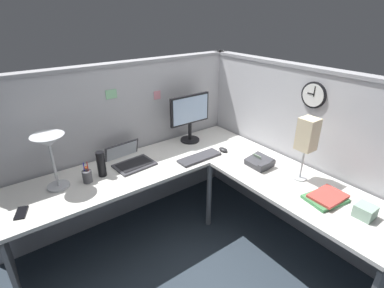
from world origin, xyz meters
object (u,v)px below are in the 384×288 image
object	(u,v)px
office_phone	(260,163)
book_stack	(326,198)
desk_lamp_dome	(49,145)
thermos_flask	(101,164)
keyboard	(200,157)
desk_lamp_paper	(307,136)
computer_mouse	(223,150)
monitor	(190,115)
pen_cup	(87,176)
wall_clock	(314,95)
laptop	(129,159)
cell_phone	(21,213)
tissue_box	(365,211)

from	to	relation	value
office_phone	book_stack	world-z (taller)	office_phone
desk_lamp_dome	thermos_flask	size ratio (longest dim) A/B	2.02
keyboard	desk_lamp_paper	size ratio (longest dim) A/B	0.81
thermos_flask	keyboard	bearing A→B (deg)	-16.25
computer_mouse	office_phone	size ratio (longest dim) A/B	0.50
monitor	keyboard	xyz separation A→B (m)	(-0.17, -0.38, -0.28)
computer_mouse	pen_cup	bearing A→B (deg)	169.18
monitor	wall_clock	xyz separation A→B (m)	(0.54, -1.00, 0.34)
office_phone	wall_clock	bearing A→B (deg)	-27.07
keyboard	pen_cup	distance (m)	1.00
monitor	laptop	world-z (taller)	monitor
cell_phone	office_phone	distance (m)	1.90
pen_cup	wall_clock	xyz separation A→B (m)	(1.68, -0.84, 0.58)
monitor	pen_cup	world-z (taller)	monitor
monitor	computer_mouse	distance (m)	0.50
laptop	wall_clock	size ratio (longest dim) A/B	1.85
monitor	cell_phone	xyz separation A→B (m)	(-1.65, -0.28, -0.29)
desk_lamp_dome	monitor	bearing A→B (deg)	3.84
cell_phone	desk_lamp_paper	distance (m)	2.16
laptop	keyboard	world-z (taller)	laptop
office_phone	tissue_box	xyz separation A→B (m)	(0.03, -0.89, 0.01)
tissue_box	cell_phone	bearing A→B (deg)	142.51
desk_lamp_dome	thermos_flask	xyz separation A→B (m)	(0.35, -0.04, -0.25)
computer_mouse	desk_lamp_paper	world-z (taller)	desk_lamp_paper
office_phone	wall_clock	world-z (taller)	wall_clock
desk_lamp_paper	cell_phone	bearing A→B (deg)	155.74
office_phone	book_stack	xyz separation A→B (m)	(0.01, -0.63, -0.02)
computer_mouse	desk_lamp_paper	distance (m)	0.86
desk_lamp_dome	pen_cup	bearing A→B (deg)	-16.74
book_stack	desk_lamp_paper	world-z (taller)	desk_lamp_paper
monitor	book_stack	distance (m)	1.49
cell_phone	desk_lamp_paper	bearing A→B (deg)	-4.29
cell_phone	wall_clock	bearing A→B (deg)	1.78
pen_cup	cell_phone	distance (m)	0.53
monitor	thermos_flask	bearing A→B (deg)	-172.59
computer_mouse	cell_phone	world-z (taller)	computer_mouse
laptop	book_stack	bearing A→B (deg)	-57.16
computer_mouse	thermos_flask	world-z (taller)	thermos_flask
desk_lamp_dome	tissue_box	size ratio (longest dim) A/B	3.71
computer_mouse	pen_cup	xyz separation A→B (m)	(-1.26, 0.24, 0.04)
computer_mouse	wall_clock	size ratio (longest dim) A/B	0.47
book_stack	laptop	bearing A→B (deg)	122.84
monitor	pen_cup	distance (m)	1.18
monitor	desk_lamp_paper	world-z (taller)	desk_lamp_paper
cell_phone	tissue_box	distance (m)	2.35
keyboard	computer_mouse	distance (m)	0.28
monitor	desk_lamp_paper	size ratio (longest dim) A/B	0.94
wall_clock	desk_lamp_paper	bearing A→B (deg)	-148.68
monitor	keyboard	distance (m)	0.50
laptop	office_phone	bearing A→B (deg)	-40.58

